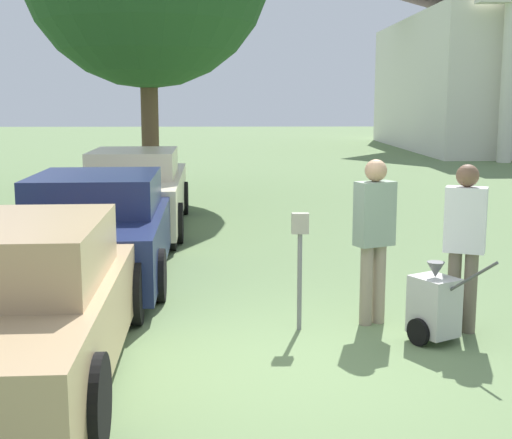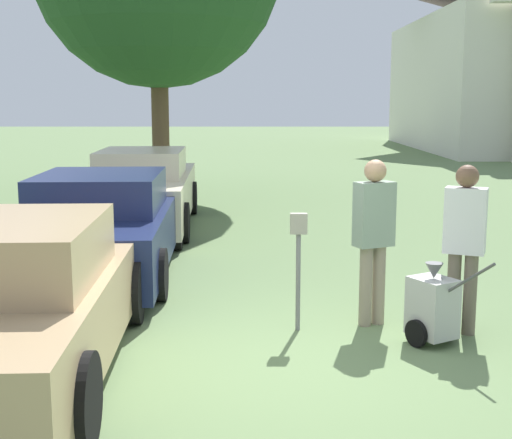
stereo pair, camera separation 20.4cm
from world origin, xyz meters
TOP-DOWN VIEW (x-y plane):
  - ground_plane at (0.00, 0.00)m, footprint 120.00×120.00m
  - parked_car_tan at (-2.49, -0.30)m, footprint 2.10×4.74m
  - parked_car_navy at (-2.49, 3.56)m, footprint 2.18×4.96m
  - parked_car_cream at (-2.49, 7.25)m, footprint 2.06×5.19m
  - parking_meter at (0.14, 0.98)m, footprint 0.18×0.09m
  - person_worker at (0.97, 1.18)m, footprint 0.47×0.37m
  - person_supervisor at (1.87, 0.88)m, footprint 0.47×0.36m
  - equipment_cart at (1.48, 0.54)m, footprint 0.67×0.95m

SIDE VIEW (x-z plane):
  - ground_plane at x=0.00m, z-range 0.00..0.00m
  - equipment_cart at x=1.48m, z-range -0.11..0.89m
  - parked_car_tan at x=-2.49m, z-range -0.05..1.40m
  - parked_car_navy at x=-2.49m, z-range -0.05..1.40m
  - parked_car_cream at x=-2.49m, z-range -0.05..1.48m
  - parking_meter at x=0.14m, z-range 0.26..1.54m
  - person_supervisor at x=1.87m, z-range 0.13..1.94m
  - person_worker at x=0.97m, z-range 0.14..1.97m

